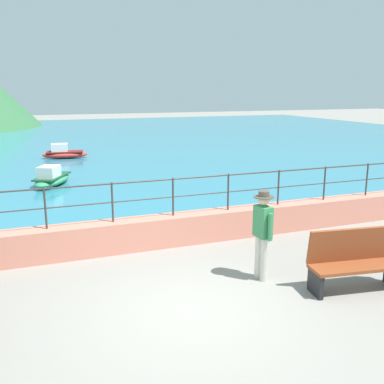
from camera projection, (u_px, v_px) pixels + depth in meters
ground_plane at (194, 311)px, 7.27m from camera, size 120.00×120.00×0.00m
promenade_wall at (144, 233)px, 10.11m from camera, size 20.00×0.56×0.70m
railing at (143, 193)px, 9.89m from camera, size 18.44×0.04×0.90m
lake_water at (63, 141)px, 30.79m from camera, size 64.00×44.32×0.06m
bench_far at (354, 260)px, 7.97m from camera, size 1.76×0.79×1.13m
person_walking at (262, 231)px, 8.28m from camera, size 0.38×0.57×1.75m
boat_0 at (52, 178)px, 16.44m from camera, size 1.85×2.46×0.76m
boat_2 at (64, 153)px, 22.91m from camera, size 2.40×1.21×0.76m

